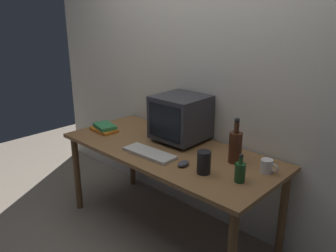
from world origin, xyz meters
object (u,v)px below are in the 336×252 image
at_px(keyboard, 149,153).
at_px(mug, 267,166).
at_px(crt_monitor, 181,118).
at_px(bottle_tall, 235,146).
at_px(bottle_short, 240,171).
at_px(book_stack, 104,128).
at_px(metal_canister, 204,162).
at_px(computer_mouse, 183,164).

height_order(keyboard, mug, mug).
relative_size(crt_monitor, bottle_tall, 1.23).
xyz_separation_m(crt_monitor, mug, (0.79, -0.05, -0.15)).
bearing_deg(bottle_tall, bottle_short, -50.65).
distance_m(crt_monitor, book_stack, 0.72).
distance_m(bottle_tall, metal_canister, 0.29).
bearing_deg(computer_mouse, bottle_short, 6.44).
bearing_deg(book_stack, computer_mouse, -3.69).
height_order(computer_mouse, mug, mug).
bearing_deg(bottle_short, metal_canister, -165.27).
bearing_deg(bottle_short, computer_mouse, -169.56).
xyz_separation_m(crt_monitor, bottle_short, (0.73, -0.27, -0.12)).
distance_m(bottle_short, book_stack, 1.37).
xyz_separation_m(keyboard, bottle_tall, (0.52, 0.32, 0.11)).
xyz_separation_m(keyboard, mug, (0.76, 0.33, 0.03)).
height_order(crt_monitor, bottle_short, crt_monitor).
height_order(mug, metal_canister, metal_canister).
height_order(crt_monitor, book_stack, crt_monitor).
bearing_deg(keyboard, bottle_short, 5.93).
relative_size(bottle_tall, book_stack, 1.28).
xyz_separation_m(computer_mouse, book_stack, (-0.97, 0.06, 0.01)).
bearing_deg(metal_canister, keyboard, -175.22).
bearing_deg(metal_canister, bottle_short, 14.73).
bearing_deg(book_stack, bottle_tall, 11.07).
height_order(crt_monitor, computer_mouse, crt_monitor).
bearing_deg(bottle_short, keyboard, -171.87).
height_order(crt_monitor, keyboard, crt_monitor).
bearing_deg(book_stack, mug, 9.40).
distance_m(crt_monitor, metal_canister, 0.61).
xyz_separation_m(crt_monitor, keyboard, (0.03, -0.37, -0.18)).
bearing_deg(computer_mouse, metal_canister, 0.14).
relative_size(keyboard, metal_canister, 2.80).
relative_size(bottle_tall, metal_canister, 2.14).
height_order(keyboard, computer_mouse, computer_mouse).
height_order(keyboard, metal_canister, metal_canister).
relative_size(crt_monitor, keyboard, 0.94).
distance_m(crt_monitor, bottle_short, 0.79).
distance_m(crt_monitor, mug, 0.80).
bearing_deg(bottle_tall, book_stack, -168.93).
relative_size(book_stack, mug, 2.09).
height_order(bottle_tall, bottle_short, bottle_tall).
xyz_separation_m(keyboard, bottle_short, (0.70, 0.10, 0.06)).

